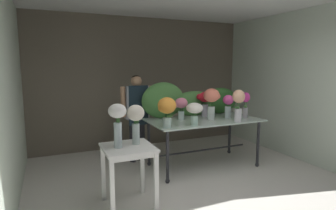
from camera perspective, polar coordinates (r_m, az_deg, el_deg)
name	(u,v)px	position (r m, az deg, el deg)	size (l,w,h in m)	color
ground_plane	(175,170)	(4.94, 1.51, -13.08)	(7.67, 7.67, 0.00)	silver
wall_back	(142,83)	(6.24, -5.30, 4.56)	(4.87, 0.12, 2.80)	#706656
wall_left	(7,95)	(4.21, -29.98, 1.76)	(0.12, 3.61, 2.80)	silver
wall_right	(285,85)	(6.07, 22.88, 3.86)	(0.12, 3.61, 2.80)	silver
display_table_glass	(203,126)	(4.95, 7.25, -4.25)	(1.94, 1.03, 0.85)	silver
side_table_white	(128,155)	(3.60, -8.13, -10.11)	(0.62, 0.62, 0.78)	white
florist	(137,109)	(5.16, -6.39, -0.81)	(0.60, 0.24, 1.61)	#232328
foliage_backdrop	(188,101)	(5.17, 4.13, 0.74)	(1.99, 0.28, 0.64)	#477F3D
vase_rosy_freesia	(181,106)	(4.79, 2.69, -0.16)	(0.25, 0.22, 0.39)	silver
vase_coral_dahlias	(212,99)	(4.83, 8.90, 1.14)	(0.30, 0.28, 0.55)	silver
vase_magenta_stock	(245,103)	(5.15, 15.56, 0.38)	(0.15, 0.15, 0.46)	silver
vase_sunset_carnations	(167,108)	(4.19, -0.24, -0.69)	(0.30, 0.28, 0.47)	silver
vase_peach_hydrangea	(239,103)	(4.76, 14.23, 0.46)	(0.21, 0.21, 0.54)	silver
vase_ivory_lilies	(194,111)	(4.40, 5.43, -1.13)	(0.27, 0.27, 0.36)	silver
vase_fuchsia_ranunculus	(228,105)	(5.07, 12.23, 0.09)	(0.20, 0.19, 0.42)	silver
vase_crimson_peonies	(205,101)	(5.13, 7.49, 0.82)	(0.28, 0.24, 0.46)	silver
vase_white_roses_tall	(118,119)	(3.45, -10.27, -2.93)	(0.22, 0.22, 0.55)	silver
vase_cream_lisianthus_tall	(136,118)	(3.58, -6.66, -2.72)	(0.23, 0.23, 0.51)	silver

